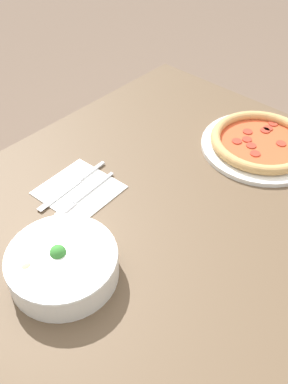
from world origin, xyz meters
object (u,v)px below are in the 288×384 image
(fork, at_px, (86,193))
(knife, at_px, (76,183))
(pizza, at_px, (262,143))
(bowl, at_px, (63,263))

(fork, xyz_separation_m, knife, (0.05, -0.01, -0.00))
(pizza, height_order, fork, pizza)
(fork, bearing_deg, knife, -103.30)
(fork, distance_m, knife, 0.05)
(fork, relative_size, knife, 0.86)
(bowl, bearing_deg, knife, -45.68)
(knife, bearing_deg, bowl, 40.17)
(pizza, relative_size, bowl, 1.45)
(pizza, relative_size, knife, 1.43)
(bowl, xyz_separation_m, fork, (0.14, -0.18, -0.03))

